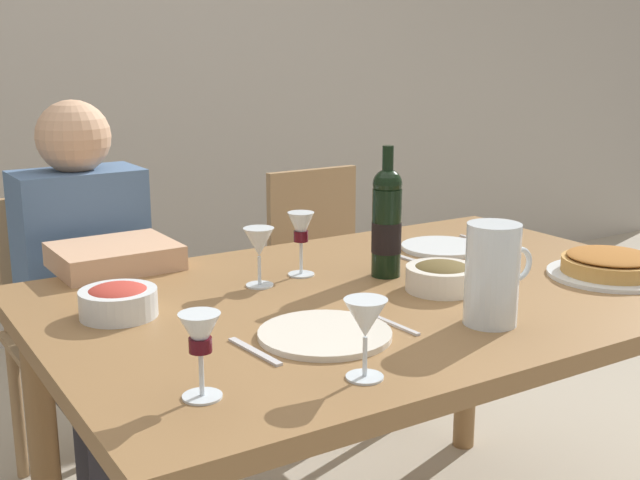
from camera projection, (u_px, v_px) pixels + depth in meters
name	position (u px, v px, depth m)	size (l,w,h in m)	color
back_wall	(82.00, 22.00, 3.48)	(8.00, 0.10, 2.80)	#B2ADA3
dining_table	(378.00, 329.00, 1.83)	(1.50, 1.00, 0.76)	olive
wine_bottle	(387.00, 222.00, 1.90)	(0.07, 0.07, 0.31)	black
water_pitcher	(492.00, 280.00, 1.58)	(0.16, 0.11, 0.20)	silver
baked_tart	(610.00, 265.00, 1.92)	(0.29, 0.29, 0.06)	silver
salad_bowl	(118.00, 300.00, 1.63)	(0.16, 0.16, 0.07)	silver
olive_bowl	(442.00, 276.00, 1.81)	(0.16, 0.16, 0.07)	silver
wine_glass_left_diner	(365.00, 321.00, 1.31)	(0.07, 0.07, 0.14)	silver
wine_glass_right_diner	(200.00, 338.00, 1.24)	(0.07, 0.07, 0.14)	silver
wine_glass_centre	(301.00, 231.00, 1.91)	(0.06, 0.06, 0.15)	silver
wine_glass_spare	(259.00, 244.00, 1.82)	(0.07, 0.07, 0.14)	silver
dinner_plate_left_setting	(442.00, 247.00, 2.18)	(0.22, 0.22, 0.01)	silver
dinner_plate_right_setting	(325.00, 334.00, 1.52)	(0.26, 0.26, 0.01)	silver
fork_left_setting	(398.00, 256.00, 2.10)	(0.16, 0.01, 0.01)	silver
knife_left_setting	(483.00, 241.00, 2.26)	(0.18, 0.01, 0.01)	silver
knife_right_setting	(388.00, 322.00, 1.60)	(0.18, 0.01, 0.01)	silver
spoon_right_setting	(255.00, 351.00, 1.45)	(0.16, 0.01, 0.01)	silver
chair_left	(75.00, 322.00, 2.39)	(0.41, 0.41, 0.87)	#9E7A51
diner_left	(98.00, 305.00, 2.17)	(0.34, 0.51, 1.16)	#4C6B93
chair_right	(328.00, 277.00, 2.86)	(0.40, 0.40, 0.87)	#9E7A51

